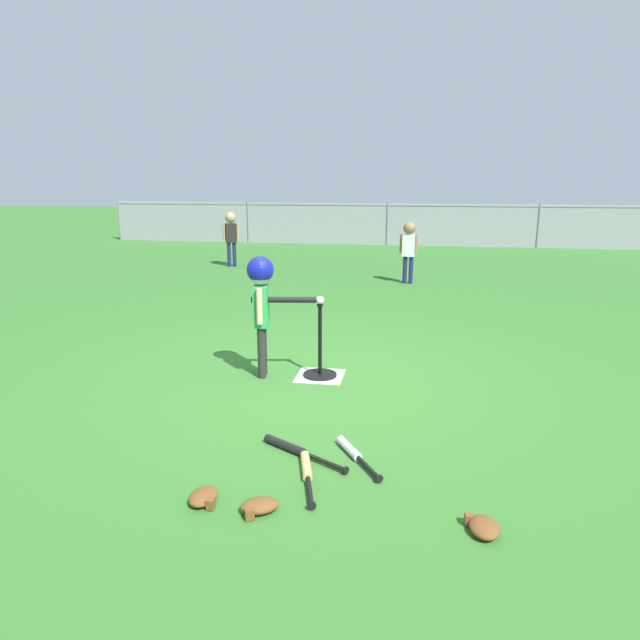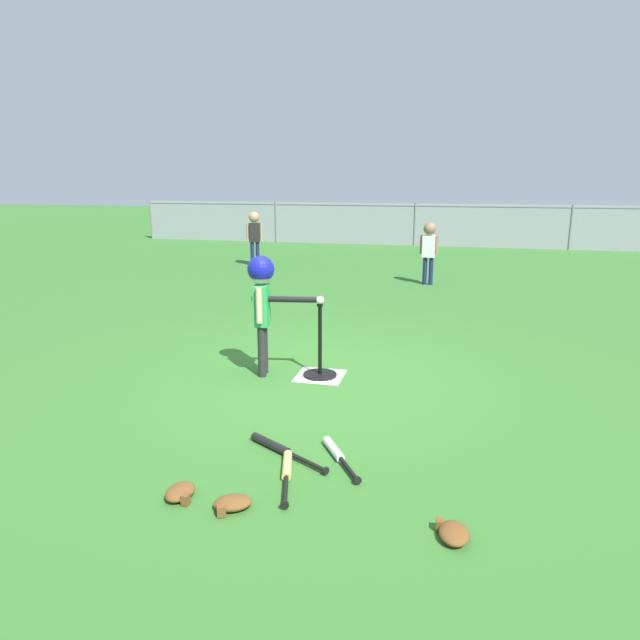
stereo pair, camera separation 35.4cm
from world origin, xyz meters
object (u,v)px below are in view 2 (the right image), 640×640
batter_child (262,291)px  glove_by_plate (232,503)px  fielder_deep_left (254,231)px  fielder_deep_right (429,245)px  spare_bat_black (278,447)px  batting_tee (320,365)px  baseball_on_tee (320,300)px  spare_bat_wood (287,470)px  glove_tossed_aside (181,492)px  glove_near_bats (453,533)px  spare_bat_silver (337,453)px

batter_child → glove_by_plate: size_ratio=4.27×
glove_by_plate → fielder_deep_left: bearing=109.0°
fielder_deep_right → spare_bat_black: bearing=-95.4°
fielder_deep_right → glove_by_plate: 7.48m
batting_tee → baseball_on_tee: 0.63m
glove_by_plate → spare_bat_black: bearing=87.1°
baseball_on_tee → fielder_deep_left: bearing=114.7°
spare_bat_wood → glove_by_plate: (-0.19, -0.44, 0.01)m
batter_child → glove_tossed_aside: bearing=-84.0°
spare_bat_black → spare_bat_wood: bearing=-62.0°
baseball_on_tee → glove_by_plate: bearing=-88.9°
fielder_deep_right → glove_near_bats: fielder_deep_right is taller
spare_bat_wood → spare_bat_black: bearing=118.0°
batter_child → glove_tossed_aside: 2.33m
fielder_deep_right → glove_tossed_aside: fielder_deep_right is taller
spare_bat_wood → glove_near_bats: size_ratio=2.68×
fielder_deep_right → fielder_deep_left: fielder_deep_left is taller
spare_bat_wood → glove_tossed_aside: 0.67m
batting_tee → glove_tossed_aside: batting_tee is taller
baseball_on_tee → spare_bat_black: bearing=-87.1°
fielder_deep_right → spare_bat_wood: 7.03m
fielder_deep_right → glove_near_bats: 7.47m
glove_by_plate → glove_near_bats: size_ratio=1.16×
batting_tee → fielder_deep_left: fielder_deep_left is taller
spare_bat_black → baseball_on_tee: bearing=92.9°
fielder_deep_right → glove_tossed_aside: size_ratio=4.78×
fielder_deep_right → glove_near_bats: bearing=-85.7°
batting_tee → glove_tossed_aside: bearing=-97.5°
glove_by_plate → glove_tossed_aside: bearing=173.5°
batter_child → batting_tee: bearing=8.5°
spare_bat_silver → spare_bat_wood: size_ratio=0.87×
fielder_deep_right → spare_bat_black: size_ratio=1.67×
batting_tee → spare_bat_wood: size_ratio=1.13×
spare_bat_silver → spare_bat_wood: same height
glove_near_bats → glove_tossed_aside: bearing=178.8°
fielder_deep_right → batter_child: bearing=-103.5°
batter_child → fielder_deep_right: (1.24, 5.20, -0.12)m
fielder_deep_left → spare_bat_black: size_ratio=1.76×
spare_bat_silver → glove_by_plate: (-0.45, -0.75, 0.01)m
spare_bat_black → batter_child: bearing=112.2°
spare_bat_black → glove_near_bats: 1.40m
batter_child → fielder_deep_right: size_ratio=1.05×
baseball_on_tee → spare_bat_wood: baseball_on_tee is taller
baseball_on_tee → spare_bat_black: baseball_on_tee is taller
batter_child → spare_bat_black: bearing=-67.8°
glove_tossed_aside → glove_near_bats: bearing=-1.2°
glove_by_plate → glove_tossed_aside: size_ratio=1.18×
spare_bat_wood → spare_bat_black: 0.33m
spare_bat_silver → spare_bat_black: bearing=-178.0°
batting_tee → spare_bat_silver: 1.64m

